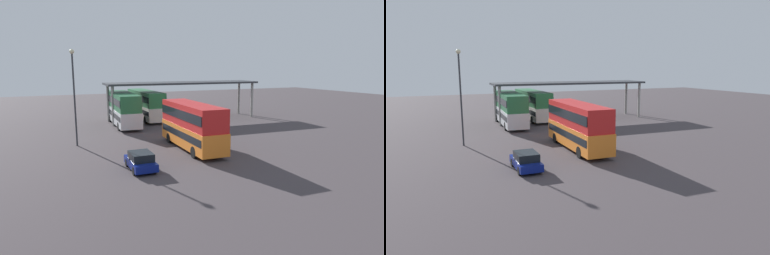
% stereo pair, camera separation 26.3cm
% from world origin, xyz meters
% --- Properties ---
extents(ground_plane, '(140.00, 140.00, 0.00)m').
position_xyz_m(ground_plane, '(0.00, 0.00, 0.00)').
color(ground_plane, '#423A3E').
extents(double_decker_main, '(2.81, 10.10, 4.20)m').
position_xyz_m(double_decker_main, '(-0.13, 3.34, 2.30)').
color(double_decker_main, orange).
rests_on(double_decker_main, ground_plane).
extents(parked_hatchback, '(1.80, 3.80, 1.35)m').
position_xyz_m(parked_hatchback, '(-6.31, -1.04, 0.67)').
color(parked_hatchback, navy).
rests_on(parked_hatchback, ground_plane).
extents(double_decker_near_canopy, '(3.23, 11.18, 4.16)m').
position_xyz_m(double_decker_near_canopy, '(-2.82, 18.50, 2.28)').
color(double_decker_near_canopy, silver).
rests_on(double_decker_near_canopy, ground_plane).
extents(double_decker_mid_row, '(2.50, 11.01, 4.06)m').
position_xyz_m(double_decker_mid_row, '(1.25, 22.07, 2.23)').
color(double_decker_mid_row, silver).
rests_on(double_decker_mid_row, ground_plane).
extents(depot_canopy, '(21.72, 5.83, 5.28)m').
position_xyz_m(depot_canopy, '(6.18, 20.10, 4.93)').
color(depot_canopy, '#33353A').
rests_on(depot_canopy, ground_plane).
extents(lamppost_tall, '(0.44, 0.44, 9.08)m').
position_xyz_m(lamppost_tall, '(-9.64, 9.03, 5.60)').
color(lamppost_tall, '#33353A').
rests_on(lamppost_tall, ground_plane).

